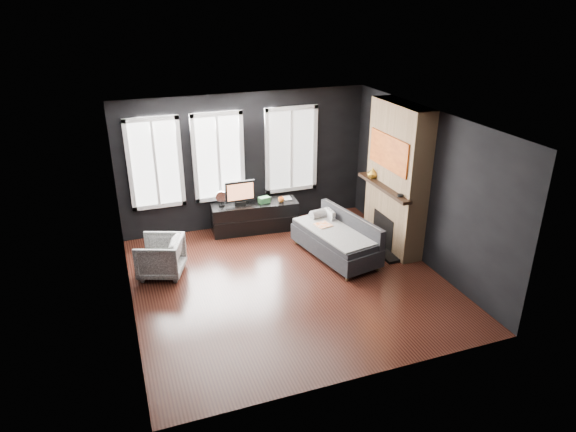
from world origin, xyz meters
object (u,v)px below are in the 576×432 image
object	(u,v)px
mug	(281,199)
book	(283,194)
mantel_vase	(372,173)
sofa	(336,237)
media_console	(255,216)
monitor	(240,191)
armchair	(160,255)

from	to	relation	value
mug	book	bearing A→B (deg)	55.47
book	mantel_vase	distance (m)	1.87
sofa	book	world-z (taller)	book
media_console	mantel_vase	distance (m)	2.49
media_console	monitor	size ratio (longest dim) A/B	2.80
monitor	mantel_vase	bearing A→B (deg)	-27.28
monitor	mantel_vase	xyz separation A→B (m)	(2.28, -1.11, 0.47)
armchair	mantel_vase	world-z (taller)	mantel_vase
sofa	mantel_vase	bearing A→B (deg)	16.60
sofa	media_console	size ratio (longest dim) A/B	1.04
monitor	armchair	bearing A→B (deg)	-146.69
sofa	mantel_vase	distance (m)	1.43
media_console	armchair	bearing A→B (deg)	-144.79
media_console	monitor	bearing A→B (deg)	179.11
sofa	book	xyz separation A→B (m)	(-0.43, 1.59, 0.31)
monitor	mug	distance (m)	0.84
armchair	book	size ratio (longest dim) A/B	3.39
media_console	book	world-z (taller)	book
armchair	monitor	bearing A→B (deg)	145.52
monitor	mantel_vase	world-z (taller)	mantel_vase
armchair	mug	size ratio (longest dim) A/B	5.97
monitor	mantel_vase	distance (m)	2.57
media_console	book	size ratio (longest dim) A/B	7.93
book	sofa	bearing A→B (deg)	-74.78
armchair	mantel_vase	bearing A→B (deg)	112.09
monitor	mug	world-z (taller)	monitor
sofa	mug	world-z (taller)	sofa
armchair	mantel_vase	xyz separation A→B (m)	(4.00, 0.09, 0.96)
book	monitor	bearing A→B (deg)	178.75
monitor	media_console	bearing A→B (deg)	-7.28
armchair	monitor	xyz separation A→B (m)	(1.72, 1.19, 0.50)
sofa	monitor	xyz separation A→B (m)	(-1.33, 1.61, 0.48)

